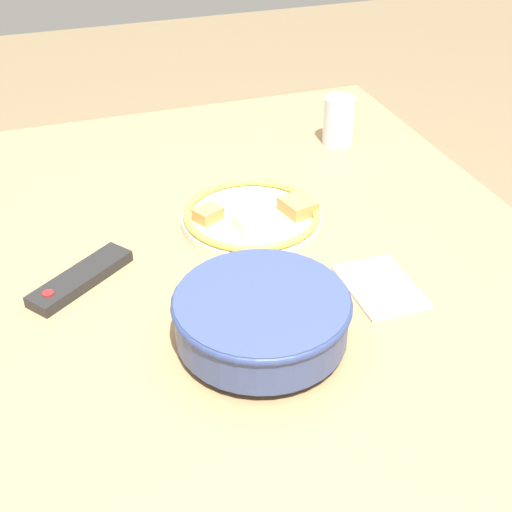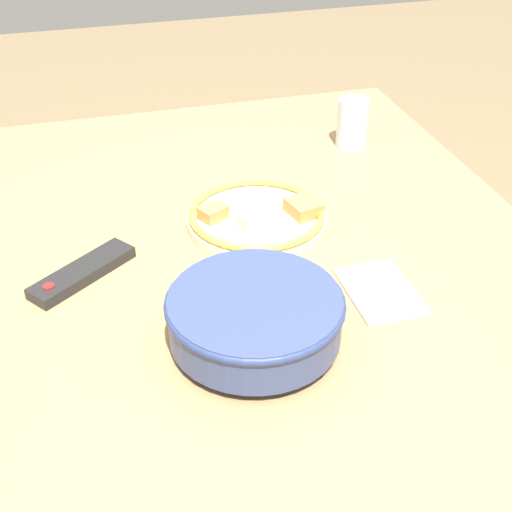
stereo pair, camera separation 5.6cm
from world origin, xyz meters
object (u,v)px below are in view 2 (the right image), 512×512
object	(u,v)px
noodle_bowl	(255,317)
food_plate	(258,217)
drinking_glass	(352,123)
tv_remote	(82,272)

from	to	relation	value
noodle_bowl	food_plate	bearing A→B (deg)	-16.38
food_plate	drinking_glass	distance (m)	0.41
noodle_bowl	drinking_glass	xyz separation A→B (m)	(0.60, -0.40, 0.01)
noodle_bowl	food_plate	xyz separation A→B (m)	(0.33, -0.10, -0.03)
drinking_glass	tv_remote	bearing A→B (deg)	119.68
noodle_bowl	food_plate	size ratio (longest dim) A/B	0.99
food_plate	tv_remote	bearing A→B (deg)	104.13
food_plate	drinking_glass	bearing A→B (deg)	-47.34
food_plate	tv_remote	xyz separation A→B (m)	(-0.08, 0.33, -0.01)
noodle_bowl	food_plate	world-z (taller)	noodle_bowl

